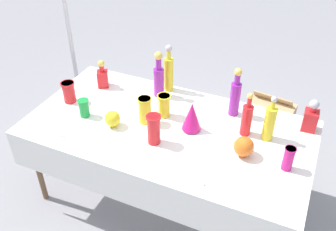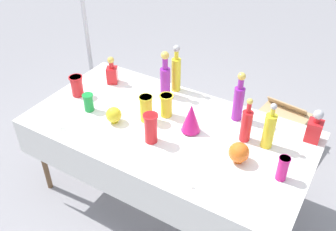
{
  "view_description": "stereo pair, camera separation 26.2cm",
  "coord_description": "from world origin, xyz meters",
  "px_view_note": "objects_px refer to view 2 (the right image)",
  "views": [
    {
      "loc": [
        0.89,
        -1.99,
        2.46
      ],
      "look_at": [
        0.0,
        0.0,
        0.86
      ],
      "focal_mm": 40.0,
      "sensor_mm": 36.0,
      "label": 1
    },
    {
      "loc": [
        1.13,
        -1.87,
        2.46
      ],
      "look_at": [
        0.0,
        0.0,
        0.86
      ],
      "focal_mm": 40.0,
      "sensor_mm": 36.0,
      "label": 2
    }
  ],
  "objects_px": {
    "tall_bottle_4": "(176,72)",
    "round_bowl_1": "(239,152)",
    "tall_bottle_2": "(246,124)",
    "round_bowl_0": "(114,115)",
    "fluted_vase_0": "(191,118)",
    "slender_vase_1": "(77,85)",
    "slender_vase_4": "(283,168)",
    "canopy_pole": "(88,42)",
    "slender_vase_2": "(146,108)",
    "slender_vase_0": "(88,102)",
    "slender_vase_3": "(166,105)",
    "tall_bottle_1": "(239,100)",
    "tall_bottle_3": "(165,77)",
    "square_decanter_0": "(315,128)",
    "tall_bottle_0": "(269,130)",
    "cardboard_box_behind_left": "(279,129)",
    "slender_vase_5": "(151,127)",
    "square_decanter_1": "(112,73)"
  },
  "relations": [
    {
      "from": "tall_bottle_4",
      "to": "round_bowl_1",
      "type": "xyz_separation_m",
      "value": [
        0.79,
        -0.55,
        -0.1
      ]
    },
    {
      "from": "tall_bottle_2",
      "to": "round_bowl_0",
      "type": "xyz_separation_m",
      "value": [
        -0.91,
        -0.31,
        -0.07
      ]
    },
    {
      "from": "tall_bottle_4",
      "to": "fluted_vase_0",
      "type": "distance_m",
      "value": 0.57
    },
    {
      "from": "round_bowl_0",
      "to": "round_bowl_1",
      "type": "distance_m",
      "value": 0.96
    },
    {
      "from": "tall_bottle_2",
      "to": "slender_vase_1",
      "type": "distance_m",
      "value": 1.41
    },
    {
      "from": "tall_bottle_2",
      "to": "slender_vase_4",
      "type": "relative_size",
      "value": 2.02
    },
    {
      "from": "slender_vase_1",
      "to": "canopy_pole",
      "type": "distance_m",
      "value": 0.78
    },
    {
      "from": "slender_vase_1",
      "to": "slender_vase_2",
      "type": "distance_m",
      "value": 0.68
    },
    {
      "from": "slender_vase_0",
      "to": "slender_vase_4",
      "type": "relative_size",
      "value": 0.84
    },
    {
      "from": "round_bowl_1",
      "to": "slender_vase_3",
      "type": "bearing_deg",
      "value": 163.64
    },
    {
      "from": "tall_bottle_4",
      "to": "tall_bottle_1",
      "type": "bearing_deg",
      "value": -11.3
    },
    {
      "from": "slender_vase_3",
      "to": "tall_bottle_3",
      "type": "bearing_deg",
      "value": 123.11
    },
    {
      "from": "square_decanter_0",
      "to": "slender_vase_1",
      "type": "relative_size",
      "value": 1.46
    },
    {
      "from": "tall_bottle_2",
      "to": "tall_bottle_0",
      "type": "bearing_deg",
      "value": 4.69
    },
    {
      "from": "tall_bottle_2",
      "to": "round_bowl_0",
      "type": "relative_size",
      "value": 2.72
    },
    {
      "from": "slender_vase_3",
      "to": "round_bowl_0",
      "type": "distance_m",
      "value": 0.4
    },
    {
      "from": "tall_bottle_3",
      "to": "slender_vase_0",
      "type": "relative_size",
      "value": 2.76
    },
    {
      "from": "round_bowl_0",
      "to": "cardboard_box_behind_left",
      "type": "bearing_deg",
      "value": 55.08
    },
    {
      "from": "slender_vase_2",
      "to": "tall_bottle_4",
      "type": "bearing_deg",
      "value": 92.91
    },
    {
      "from": "slender_vase_5",
      "to": "tall_bottle_2",
      "type": "bearing_deg",
      "value": 32.5
    },
    {
      "from": "square_decanter_0",
      "to": "slender_vase_1",
      "type": "xyz_separation_m",
      "value": [
        -1.8,
        -0.41,
        -0.01
      ]
    },
    {
      "from": "tall_bottle_1",
      "to": "square_decanter_1",
      "type": "xyz_separation_m",
      "value": [
        -1.13,
        -0.06,
        -0.07
      ]
    },
    {
      "from": "tall_bottle_0",
      "to": "slender_vase_2",
      "type": "distance_m",
      "value": 0.89
    },
    {
      "from": "slender_vase_5",
      "to": "cardboard_box_behind_left",
      "type": "distance_m",
      "value": 1.67
    },
    {
      "from": "tall_bottle_0",
      "to": "cardboard_box_behind_left",
      "type": "bearing_deg",
      "value": 96.73
    },
    {
      "from": "slender_vase_1",
      "to": "canopy_pole",
      "type": "height_order",
      "value": "canopy_pole"
    },
    {
      "from": "slender_vase_0",
      "to": "canopy_pole",
      "type": "bearing_deg",
      "value": 130.96
    },
    {
      "from": "square_decanter_1",
      "to": "slender_vase_2",
      "type": "bearing_deg",
      "value": -28.67
    },
    {
      "from": "square_decanter_1",
      "to": "round_bowl_0",
      "type": "distance_m",
      "value": 0.58
    },
    {
      "from": "cardboard_box_behind_left",
      "to": "slender_vase_0",
      "type": "bearing_deg",
      "value": -132.25
    },
    {
      "from": "tall_bottle_3",
      "to": "slender_vase_1",
      "type": "distance_m",
      "value": 0.73
    },
    {
      "from": "tall_bottle_4",
      "to": "slender_vase_3",
      "type": "height_order",
      "value": "tall_bottle_4"
    },
    {
      "from": "cardboard_box_behind_left",
      "to": "tall_bottle_2",
      "type": "bearing_deg",
      "value": -91.88
    },
    {
      "from": "tall_bottle_3",
      "to": "slender_vase_1",
      "type": "height_order",
      "value": "tall_bottle_3"
    },
    {
      "from": "tall_bottle_2",
      "to": "slender_vase_3",
      "type": "distance_m",
      "value": 0.62
    },
    {
      "from": "tall_bottle_4",
      "to": "slender_vase_0",
      "type": "xyz_separation_m",
      "value": [
        -0.43,
        -0.61,
        -0.1
      ]
    },
    {
      "from": "slender_vase_1",
      "to": "cardboard_box_behind_left",
      "type": "bearing_deg",
      "value": 40.26
    },
    {
      "from": "tall_bottle_0",
      "to": "fluted_vase_0",
      "type": "distance_m",
      "value": 0.54
    },
    {
      "from": "square_decanter_0",
      "to": "fluted_vase_0",
      "type": "bearing_deg",
      "value": -155.59
    },
    {
      "from": "square_decanter_1",
      "to": "slender_vase_4",
      "type": "relative_size",
      "value": 1.45
    },
    {
      "from": "slender_vase_2",
      "to": "tall_bottle_2",
      "type": "bearing_deg",
      "value": 12.9
    },
    {
      "from": "tall_bottle_0",
      "to": "tall_bottle_3",
      "type": "bearing_deg",
      "value": 168.14
    },
    {
      "from": "tall_bottle_1",
      "to": "square_decanter_0",
      "type": "relative_size",
      "value": 1.57
    },
    {
      "from": "slender_vase_5",
      "to": "fluted_vase_0",
      "type": "relative_size",
      "value": 0.98
    },
    {
      "from": "slender_vase_4",
      "to": "cardboard_box_behind_left",
      "type": "distance_m",
      "value": 1.48
    },
    {
      "from": "slender_vase_4",
      "to": "round_bowl_0",
      "type": "relative_size",
      "value": 1.34
    },
    {
      "from": "square_decanter_0",
      "to": "canopy_pole",
      "type": "relative_size",
      "value": 0.11
    },
    {
      "from": "tall_bottle_2",
      "to": "slender_vase_5",
      "type": "relative_size",
      "value": 1.53
    },
    {
      "from": "slender_vase_3",
      "to": "round_bowl_1",
      "type": "bearing_deg",
      "value": -16.36
    },
    {
      "from": "cardboard_box_behind_left",
      "to": "slender_vase_2",
      "type": "bearing_deg",
      "value": -121.99
    }
  ]
}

